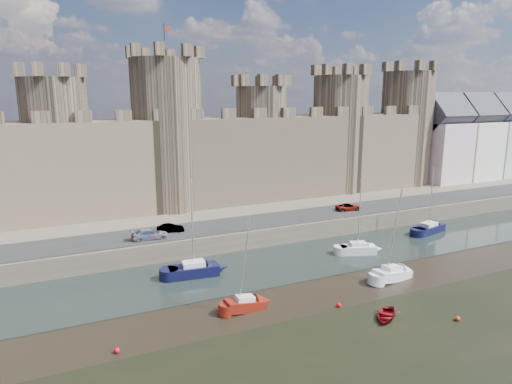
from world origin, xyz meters
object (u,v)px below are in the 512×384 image
car_1 (170,228)px  sailboat_4 (245,303)px  car_3 (348,207)px  sailboat_3 (429,228)px  sailboat_5 (392,273)px  car_2 (150,234)px  sailboat_2 (358,248)px  sailboat_1 (194,270)px

car_1 → sailboat_4: bearing=-164.9°
car_1 → car_3: (28.02, -0.27, -0.03)m
car_3 → sailboat_4: sailboat_4 is taller
sailboat_3 → sailboat_4: sailboat_3 is taller
car_3 → sailboat_5: bearing=167.0°
car_2 → sailboat_2: sailboat_2 is taller
car_3 → sailboat_2: (-6.47, -11.10, -2.26)m
sailboat_3 → sailboat_5: (-16.84, -11.38, -0.03)m
sailboat_3 → sailboat_5: bearing=-159.2°
sailboat_3 → sailboat_2: bearing=178.1°
sailboat_4 → sailboat_5: bearing=-2.4°
car_2 → sailboat_1: (3.13, -7.89, -2.31)m
car_1 → sailboat_4: 19.84m
sailboat_1 → sailboat_3: size_ratio=1.13×
sailboat_5 → sailboat_1: bearing=145.1°
car_3 → sailboat_4: 32.37m
sailboat_4 → sailboat_5: 17.76m
car_3 → car_2: bearing=102.4°
sailboat_1 → sailboat_2: sailboat_1 is taller
car_3 → sailboat_3: sailboat_3 is taller
car_2 → car_1: bearing=-56.7°
sailboat_2 → car_3: bearing=78.8°
sailboat_1 → car_1: bearing=96.4°
car_2 → sailboat_3: sailboat_3 is taller
sailboat_2 → sailboat_4: (-19.40, -8.21, -0.10)m
sailboat_1 → sailboat_2: bearing=1.2°
car_1 → sailboat_3: 37.74m
car_1 → car_2: car_2 is taller
car_2 → sailboat_4: sailboat_4 is taller
sailboat_2 → sailboat_5: sailboat_5 is taller
car_3 → sailboat_2: size_ratio=0.40×
sailboat_2 → car_2: bearing=177.7°
car_3 → sailboat_1: size_ratio=0.36×
car_2 → sailboat_1: size_ratio=0.41×
sailboat_1 → sailboat_4: size_ratio=1.20×
sailboat_1 → sailboat_5: sailboat_1 is taller
car_2 → car_3: car_2 is taller
car_3 → sailboat_3: (8.73, -8.04, -2.28)m
sailboat_2 → sailboat_4: size_ratio=1.07×
car_1 → sailboat_2: size_ratio=0.36×
sailboat_2 → sailboat_1: bearing=-165.5°
sailboat_4 → car_3: bearing=34.7°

